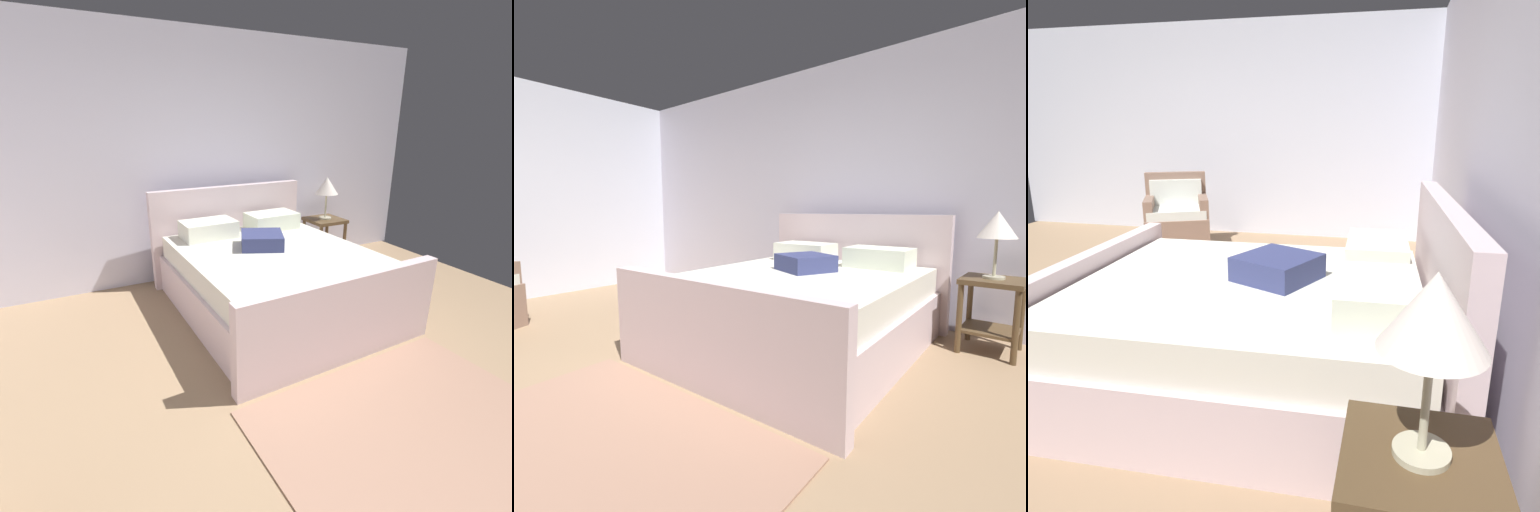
# 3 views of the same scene
# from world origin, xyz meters

# --- Properties ---
(ground_plane) EXTENTS (6.32, 5.84, 0.02)m
(ground_plane) POSITION_xyz_m (0.00, 0.00, -0.01)
(ground_plane) COLOR #9A7C5C
(wall_back) EXTENTS (6.44, 0.12, 2.73)m
(wall_back) POSITION_xyz_m (0.00, 2.98, 1.36)
(wall_back) COLOR silver
(wall_back) RESTS_ON ground
(bed) EXTENTS (1.93, 2.23, 1.09)m
(bed) POSITION_xyz_m (0.49, 1.74, 0.34)
(bed) COLOR silver
(bed) RESTS_ON ground
(nightstand_right) EXTENTS (0.44, 0.44, 0.60)m
(nightstand_right) POSITION_xyz_m (1.74, 2.57, 0.40)
(nightstand_right) COLOR brown
(nightstand_right) RESTS_ON ground
(table_lamp_right) EXTENTS (0.29, 0.29, 0.53)m
(table_lamp_right) POSITION_xyz_m (1.74, 2.57, 1.01)
(table_lamp_right) COLOR #B7B293
(table_lamp_right) RESTS_ON nightstand_right
(area_rug) EXTENTS (1.92, 1.32, 0.01)m
(area_rug) POSITION_xyz_m (0.50, -0.06, 0.01)
(area_rug) COLOR #9F7660
(area_rug) RESTS_ON ground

